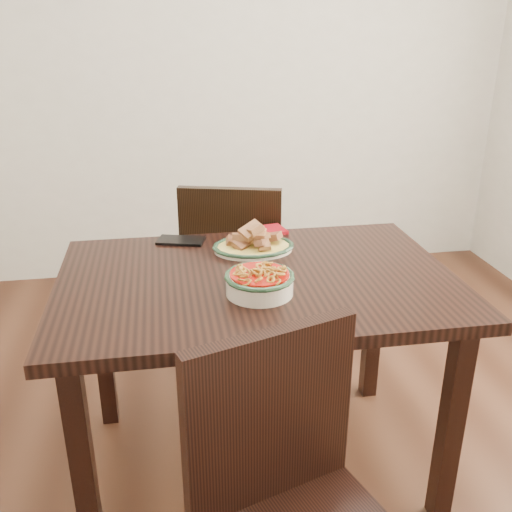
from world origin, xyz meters
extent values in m
plane|color=#381D12|center=(0.00, 0.00, 0.00)|extent=(3.50, 3.50, 0.00)
cube|color=beige|center=(0.00, 1.75, 1.30)|extent=(3.50, 0.10, 2.60)
cube|color=black|center=(-0.10, -0.08, 0.73)|extent=(1.26, 0.84, 0.04)
cube|color=black|center=(-0.65, -0.41, 0.35)|extent=(0.06, 0.06, 0.71)
cube|color=black|center=(0.45, -0.41, 0.35)|extent=(0.06, 0.06, 0.71)
cube|color=black|center=(-0.65, 0.26, 0.35)|extent=(0.06, 0.06, 0.71)
cube|color=black|center=(0.45, 0.26, 0.35)|extent=(0.06, 0.06, 0.71)
cube|color=black|center=(-0.07, 0.66, 0.43)|extent=(0.52, 0.52, 0.04)
cube|color=black|center=(0.14, 0.78, 0.21)|extent=(0.04, 0.04, 0.41)
cube|color=black|center=(-0.19, 0.86, 0.21)|extent=(0.04, 0.04, 0.41)
cube|color=black|center=(0.05, 0.45, 0.21)|extent=(0.04, 0.04, 0.41)
cube|color=black|center=(-0.28, 0.54, 0.21)|extent=(0.04, 0.04, 0.41)
cube|color=black|center=(-0.12, 0.47, 0.67)|extent=(0.42, 0.15, 0.44)
cube|color=black|center=(-0.17, -0.68, 0.67)|extent=(0.41, 0.17, 0.44)
ellipsoid|color=beige|center=(-0.08, 0.14, 0.76)|extent=(0.28, 0.21, 0.02)
ellipsoid|color=gold|center=(-0.08, 0.14, 0.76)|extent=(0.27, 0.20, 0.01)
torus|color=#16311F|center=(-0.08, 0.14, 0.77)|extent=(0.22, 0.22, 0.01)
cylinder|color=beige|center=(-0.12, -0.21, 0.78)|extent=(0.20, 0.20, 0.06)
torus|color=#1A3922|center=(-0.12, -0.21, 0.81)|extent=(0.21, 0.21, 0.02)
cylinder|color=#A41007|center=(-0.12, -0.21, 0.81)|extent=(0.18, 0.18, 0.01)
cube|color=black|center=(-0.33, 0.27, 0.76)|extent=(0.19, 0.13, 0.01)
cube|color=maroon|center=(0.01, 0.32, 0.76)|extent=(0.15, 0.13, 0.01)
camera|label=1|loc=(-0.38, -1.72, 1.50)|focal=40.00mm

